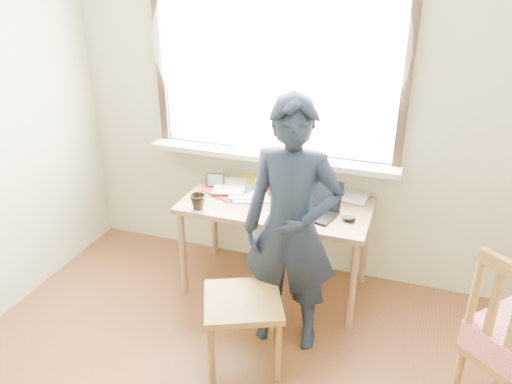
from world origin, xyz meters
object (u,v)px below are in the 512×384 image
(mug_white, at_px, (262,182))
(mug_dark, at_px, (198,202))
(work_chair, at_px, (243,309))
(laptop, at_px, (315,204))
(person, at_px, (291,228))
(desk, at_px, (276,212))

(mug_white, xyz_separation_m, mug_dark, (-0.30, -0.47, 0.01))
(mug_white, distance_m, work_chair, 1.08)
(laptop, distance_m, person, 0.45)
(mug_white, height_order, person, person)
(laptop, height_order, person, person)
(desk, distance_m, work_chair, 0.82)
(work_chair, bearing_deg, person, 56.75)
(desk, distance_m, laptop, 0.31)
(desk, relative_size, person, 0.82)
(laptop, relative_size, mug_dark, 3.38)
(person, bearing_deg, laptop, 81.14)
(desk, height_order, mug_dark, mug_dark)
(desk, height_order, person, person)
(desk, height_order, laptop, laptop)
(laptop, height_order, mug_dark, laptop)
(laptop, xyz_separation_m, person, (-0.04, -0.45, 0.05))
(mug_dark, bearing_deg, mug_white, 57.25)
(work_chair, bearing_deg, desk, 93.09)
(mug_dark, distance_m, person, 0.75)
(laptop, bearing_deg, mug_white, 151.07)
(mug_white, relative_size, person, 0.07)
(desk, xyz_separation_m, mug_white, (-0.17, 0.22, 0.12))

